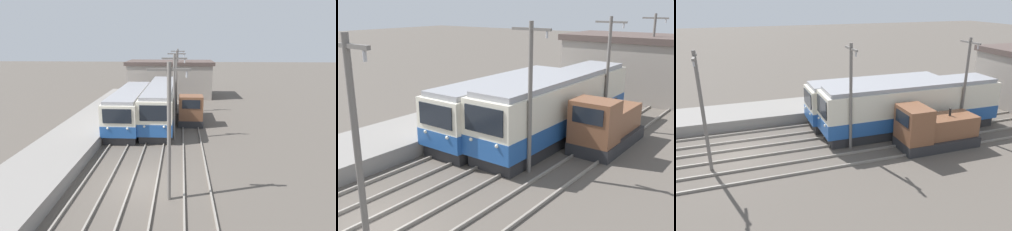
{
  "view_description": "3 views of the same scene",
  "coord_description": "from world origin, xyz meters",
  "views": [
    {
      "loc": [
        2.26,
        -13.47,
        7.87
      ],
      "look_at": [
        1.16,
        8.08,
        1.86
      ],
      "focal_mm": 28.0,
      "sensor_mm": 36.0,
      "label": 1
    },
    {
      "loc": [
        11.24,
        -7.26,
        7.73
      ],
      "look_at": [
        -0.89,
        8.91,
        1.99
      ],
      "focal_mm": 42.0,
      "sensor_mm": 36.0,
      "label": 2
    },
    {
      "loc": [
        20.49,
        0.29,
        9.66
      ],
      "look_at": [
        0.05,
        7.39,
        1.8
      ],
      "focal_mm": 35.0,
      "sensor_mm": 36.0,
      "label": 3
    }
  ],
  "objects": [
    {
      "name": "catenary_mast_distant",
      "position": [
        1.71,
        24.85,
        3.84
      ],
      "size": [
        2.0,
        0.2,
        7.04
      ],
      "color": "slate",
      "rests_on": "ground"
    },
    {
      "name": "commuter_train_center",
      "position": [
        0.2,
        12.65,
        1.76
      ],
      "size": [
        2.84,
        13.92,
        3.8
      ],
      "color": "#28282B",
      "rests_on": "ground"
    },
    {
      "name": "catenary_mast_far",
      "position": [
        1.71,
        16.06,
        3.84
      ],
      "size": [
        2.0,
        0.2,
        7.04
      ],
      "color": "slate",
      "rests_on": "ground"
    },
    {
      "name": "track_right",
      "position": [
        3.2,
        0.0,
        0.07
      ],
      "size": [
        1.54,
        60.0,
        0.14
      ],
      "color": "gray",
      "rests_on": "ground"
    },
    {
      "name": "commuter_train_left",
      "position": [
        -2.6,
        11.05,
        1.64
      ],
      "size": [
        2.84,
        11.37,
        3.53
      ],
      "color": "#28282B",
      "rests_on": "ground"
    },
    {
      "name": "catenary_mast_mid",
      "position": [
        1.71,
        7.28,
        3.84
      ],
      "size": [
        2.0,
        0.2,
        7.04
      ],
      "color": "slate",
      "rests_on": "ground"
    },
    {
      "name": "track_center",
      "position": [
        0.2,
        0.0,
        0.07
      ],
      "size": [
        1.54,
        60.0,
        0.14
      ],
      "color": "gray",
      "rests_on": "ground"
    },
    {
      "name": "ground_plane",
      "position": [
        0.0,
        0.0,
        0.0
      ],
      "size": [
        200.0,
        200.0,
        0.0
      ],
      "primitive_type": "plane",
      "color": "#564F47"
    },
    {
      "name": "track_left",
      "position": [
        -2.6,
        0.0,
        0.07
      ],
      "size": [
        1.54,
        60.0,
        0.14
      ],
      "color": "gray",
      "rests_on": "ground"
    },
    {
      "name": "station_building",
      "position": [
        0.55,
        26.0,
        2.66
      ],
      "size": [
        12.6,
        6.3,
        5.27
      ],
      "color": "gray",
      "rests_on": "ground"
    },
    {
      "name": "platform_left",
      "position": [
        -6.25,
        0.0,
        0.42
      ],
      "size": [
        4.5,
        54.0,
        0.85
      ],
      "primitive_type": "cube",
      "color": "gray",
      "rests_on": "ground"
    },
    {
      "name": "catenary_mast_near",
      "position": [
        1.71,
        -1.5,
        3.84
      ],
      "size": [
        2.0,
        0.2,
        7.04
      ],
      "color": "slate",
      "rests_on": "ground"
    },
    {
      "name": "shunting_locomotive",
      "position": [
        3.2,
        12.69,
        1.21
      ],
      "size": [
        2.4,
        5.51,
        3.0
      ],
      "color": "#28282B",
      "rests_on": "ground"
    }
  ]
}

